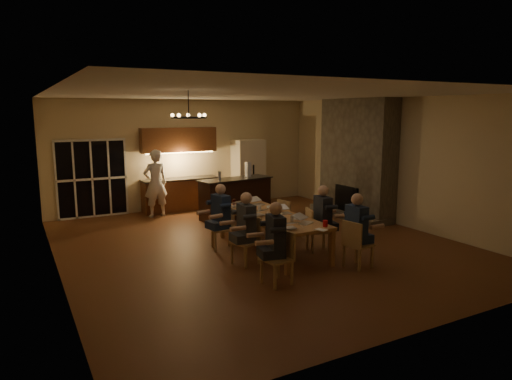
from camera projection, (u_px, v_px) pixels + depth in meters
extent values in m
plane|color=brown|center=(259.00, 245.00, 9.89)|extent=(9.00, 9.00, 0.00)
cube|color=beige|center=(186.00, 154.00, 13.54)|extent=(8.00, 0.04, 3.20)
cube|color=beige|center=(52.00, 186.00, 7.74)|extent=(0.04, 9.00, 3.20)
cube|color=beige|center=(398.00, 162.00, 11.50)|extent=(0.04, 9.00, 3.20)
cube|color=white|center=(259.00, 93.00, 9.35)|extent=(8.00, 9.00, 0.04)
cube|color=black|center=(92.00, 179.00, 12.32)|extent=(1.86, 0.08, 2.10)
cube|color=#5F594B|center=(357.00, 158.00, 12.39)|extent=(0.58, 2.50, 3.20)
cube|color=#ECE3C6|center=(248.00, 172.00, 14.21)|extent=(0.90, 0.68, 2.00)
cube|color=#B97D4A|center=(272.00, 233.00, 9.42)|extent=(1.10, 2.90, 0.75)
cube|color=black|center=(236.00, 198.00, 12.34)|extent=(2.14, 0.98, 1.08)
imported|color=white|center=(156.00, 183.00, 12.39)|extent=(0.72, 0.52, 1.85)
torus|color=black|center=(189.00, 118.00, 7.57)|extent=(0.59, 0.59, 0.03)
cylinder|color=white|center=(282.00, 218.00, 8.86)|extent=(0.09, 0.09, 0.10)
cylinder|color=white|center=(259.00, 207.00, 9.90)|extent=(0.08, 0.08, 0.10)
cylinder|color=white|center=(240.00, 207.00, 9.89)|extent=(0.08, 0.08, 0.10)
cylinder|color=red|center=(325.00, 223.00, 8.41)|extent=(0.09, 0.09, 0.12)
cylinder|color=red|center=(243.00, 212.00, 9.41)|extent=(0.10, 0.10, 0.12)
cylinder|color=#B2B2B7|center=(292.00, 219.00, 8.78)|extent=(0.06, 0.06, 0.12)
cylinder|color=#3F0F0C|center=(234.00, 202.00, 10.43)|extent=(0.07, 0.07, 0.12)
cylinder|color=#B2B2B7|center=(280.00, 207.00, 9.86)|extent=(0.07, 0.07, 0.12)
cylinder|color=white|center=(299.00, 218.00, 9.04)|extent=(0.23, 0.23, 0.02)
cylinder|color=white|center=(279.00, 225.00, 8.49)|extent=(0.27, 0.27, 0.02)
cylinder|color=white|center=(273.00, 207.00, 10.14)|extent=(0.28, 0.28, 0.02)
cube|color=white|center=(321.00, 230.00, 8.18)|extent=(0.21, 0.25, 0.01)
cylinder|color=#99999E|center=(220.00, 176.00, 11.89)|extent=(0.08, 0.08, 0.24)
cube|color=silver|center=(248.00, 169.00, 12.53)|extent=(0.15, 0.15, 0.40)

